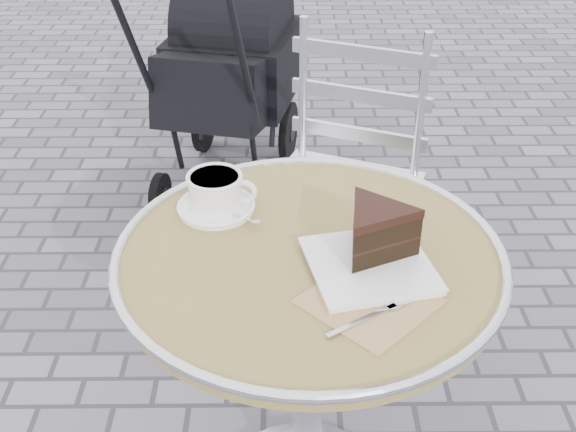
{
  "coord_description": "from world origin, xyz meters",
  "views": [
    {
      "loc": [
        -0.05,
        -1.06,
        1.5
      ],
      "look_at": [
        -0.04,
        0.05,
        0.78
      ],
      "focal_mm": 45.0,
      "sensor_mm": 36.0,
      "label": 1
    }
  ],
  "objects_px": {
    "cafe_table": "(308,321)",
    "baby_stroller": "(229,82)",
    "bistro_chair": "(350,152)",
    "cake_plate_set": "(375,239)",
    "cappuccino_set": "(216,195)"
  },
  "relations": [
    {
      "from": "cappuccino_set",
      "to": "baby_stroller",
      "type": "bearing_deg",
      "value": 96.2
    },
    {
      "from": "cappuccino_set",
      "to": "bistro_chair",
      "type": "height_order",
      "value": "bistro_chair"
    },
    {
      "from": "cafe_table",
      "to": "baby_stroller",
      "type": "bearing_deg",
      "value": 99.22
    },
    {
      "from": "cake_plate_set",
      "to": "cafe_table",
      "type": "bearing_deg",
      "value": 151.58
    },
    {
      "from": "cappuccino_set",
      "to": "baby_stroller",
      "type": "relative_size",
      "value": 0.17
    },
    {
      "from": "cake_plate_set",
      "to": "bistro_chair",
      "type": "xyz_separation_m",
      "value": [
        0.03,
        0.76,
        -0.23
      ]
    },
    {
      "from": "bistro_chair",
      "to": "cake_plate_set",
      "type": "bearing_deg",
      "value": -70.17
    },
    {
      "from": "cappuccino_set",
      "to": "cake_plate_set",
      "type": "xyz_separation_m",
      "value": [
        0.29,
        -0.18,
        0.02
      ]
    },
    {
      "from": "cappuccino_set",
      "to": "bistro_chair",
      "type": "relative_size",
      "value": 0.18
    },
    {
      "from": "cake_plate_set",
      "to": "bistro_chair",
      "type": "distance_m",
      "value": 0.79
    },
    {
      "from": "bistro_chair",
      "to": "baby_stroller",
      "type": "xyz_separation_m",
      "value": [
        -0.4,
        0.84,
        -0.13
      ]
    },
    {
      "from": "cafe_table",
      "to": "baby_stroller",
      "type": "xyz_separation_m",
      "value": [
        -0.25,
        1.57,
        -0.15
      ]
    },
    {
      "from": "cafe_table",
      "to": "cake_plate_set",
      "type": "xyz_separation_m",
      "value": [
        0.11,
        -0.03,
        0.22
      ]
    },
    {
      "from": "bistro_chair",
      "to": "baby_stroller",
      "type": "bearing_deg",
      "value": 137.36
    },
    {
      "from": "cappuccino_set",
      "to": "baby_stroller",
      "type": "height_order",
      "value": "baby_stroller"
    }
  ]
}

